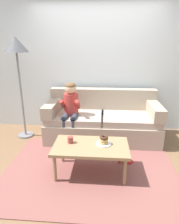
% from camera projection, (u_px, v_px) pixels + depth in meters
% --- Properties ---
extents(ground, '(10.00, 10.00, 0.00)m').
position_uv_depth(ground, '(92.00, 160.00, 3.11)').
color(ground, brown).
extents(wall_back, '(8.00, 0.10, 2.80)m').
position_uv_depth(wall_back, '(97.00, 62.00, 3.98)').
color(wall_back, silver).
rests_on(wall_back, ground).
extents(area_rug, '(2.46, 1.87, 0.01)m').
position_uv_depth(area_rug, '(91.00, 169.00, 2.87)').
color(area_rug, brown).
rests_on(area_rug, ground).
extents(couch, '(2.08, 0.90, 0.91)m').
position_uv_depth(couch, '(102.00, 121.00, 3.78)').
color(couch, tan).
rests_on(couch, ground).
extents(coffee_table, '(1.02, 0.59, 0.43)m').
position_uv_depth(coffee_table, '(91.00, 148.00, 2.69)').
color(coffee_table, '#937551').
rests_on(coffee_table, ground).
extents(person_child, '(0.34, 0.58, 1.10)m').
position_uv_depth(person_child, '(70.00, 107.00, 3.53)').
color(person_child, '#AD3833').
rests_on(person_child, ground).
extents(plate, '(0.21, 0.21, 0.01)m').
position_uv_depth(plate, '(104.00, 144.00, 2.70)').
color(plate, white).
rests_on(plate, coffee_table).
extents(donut, '(0.17, 0.17, 0.04)m').
position_uv_depth(donut, '(104.00, 142.00, 2.69)').
color(donut, tan).
rests_on(donut, plate).
extents(donut_second, '(0.17, 0.17, 0.04)m').
position_uv_depth(donut_second, '(104.00, 140.00, 2.68)').
color(donut_second, tan).
rests_on(donut_second, donut).
extents(donut_third, '(0.16, 0.16, 0.04)m').
position_uv_depth(donut_third, '(104.00, 137.00, 2.67)').
color(donut_third, '#422619').
rests_on(donut_third, donut_second).
extents(mug, '(0.08, 0.08, 0.09)m').
position_uv_depth(mug, '(70.00, 140.00, 2.73)').
color(mug, '#993D38').
rests_on(mug, coffee_table).
extents(toy_controller, '(0.23, 0.09, 0.05)m').
position_uv_depth(toy_controller, '(125.00, 162.00, 3.02)').
color(toy_controller, red).
rests_on(toy_controller, ground).
extents(floor_lamp, '(0.43, 0.43, 1.86)m').
position_uv_depth(floor_lamp, '(16.00, 52.00, 3.44)').
color(floor_lamp, slate).
rests_on(floor_lamp, ground).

